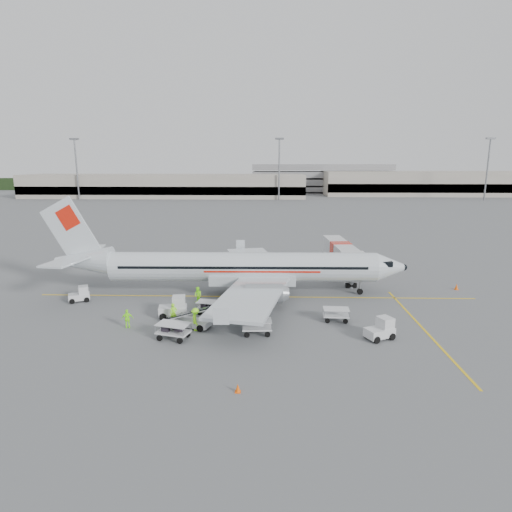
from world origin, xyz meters
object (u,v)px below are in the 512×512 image
object	(u,v)px
tug_aft	(79,294)
jet_bridge	(340,259)
tug_fore	(380,329)
tug_mid	(173,307)
belt_loader	(191,314)
aircraft	(243,247)

from	to	relation	value
tug_aft	jet_bridge	bearing A→B (deg)	-2.23
jet_bridge	tug_fore	xyz separation A→B (m)	(-0.08, -19.31, -1.16)
tug_fore	tug_mid	world-z (taller)	tug_mid
jet_bridge	tug_fore	bearing A→B (deg)	-93.80
jet_bridge	belt_loader	world-z (taller)	jet_bridge
tug_mid	aircraft	bearing A→B (deg)	41.17
aircraft	tug_aft	bearing A→B (deg)	-170.39
belt_loader	tug_mid	distance (m)	3.09
jet_bridge	tug_mid	distance (m)	22.71
tug_aft	belt_loader	bearing A→B (deg)	-51.92
jet_bridge	belt_loader	distance (m)	22.94
jet_bridge	tug_aft	distance (m)	29.31
aircraft	tug_aft	world-z (taller)	aircraft
aircraft	jet_bridge	size ratio (longest dim) A/B	2.34
jet_bridge	aircraft	bearing A→B (deg)	-148.08
aircraft	tug_fore	size ratio (longest dim) A/B	16.44
belt_loader	tug_mid	world-z (taller)	belt_loader
tug_fore	tug_mid	bearing A→B (deg)	139.25
belt_loader	tug_fore	distance (m)	15.06
aircraft	jet_bridge	bearing A→B (deg)	34.61
jet_bridge	tug_aft	xyz separation A→B (m)	(-27.15, -10.96, -1.25)
jet_bridge	tug_aft	size ratio (longest dim) A/B	7.85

